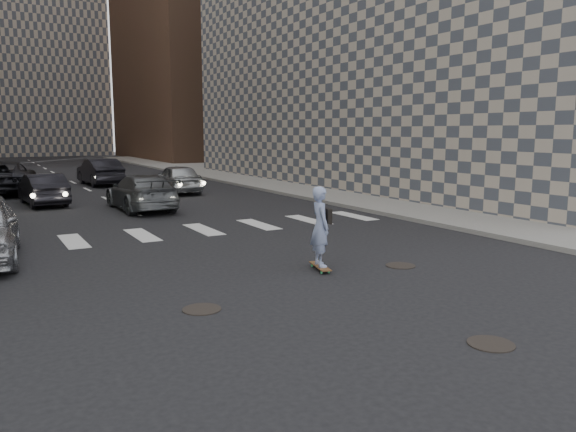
% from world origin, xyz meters
% --- Properties ---
extents(ground, '(160.00, 160.00, 0.00)m').
position_xyz_m(ground, '(0.00, 0.00, 0.00)').
color(ground, black).
rests_on(ground, ground).
extents(sidewalk_right, '(13.00, 80.00, 0.15)m').
position_xyz_m(sidewalk_right, '(14.50, 20.00, 0.07)').
color(sidewalk_right, gray).
rests_on(sidewalk_right, ground).
extents(tower_right, '(18.00, 24.00, 36.00)m').
position_xyz_m(tower_right, '(20.00, 55.00, 18.00)').
color(tower_right, brown).
rests_on(tower_right, ground).
extents(manhole_a, '(0.70, 0.70, 0.02)m').
position_xyz_m(manhole_a, '(1.20, -2.50, 0.01)').
color(manhole_a, black).
rests_on(manhole_a, ground).
extents(manhole_b, '(0.70, 0.70, 0.02)m').
position_xyz_m(manhole_b, '(-2.00, 1.20, 0.01)').
color(manhole_b, black).
rests_on(manhole_b, ground).
extents(manhole_c, '(0.70, 0.70, 0.02)m').
position_xyz_m(manhole_c, '(3.30, 2.00, 0.01)').
color(manhole_c, black).
rests_on(manhole_c, ground).
extents(skateboarder, '(0.59, 1.00, 1.94)m').
position_xyz_m(skateboarder, '(1.43, 2.61, 1.02)').
color(skateboarder, brown).
rests_on(skateboarder, ground).
extents(traffic_car_a, '(1.77, 4.25, 1.37)m').
position_xyz_m(traffic_car_a, '(-2.81, 18.21, 0.68)').
color(traffic_car_a, black).
rests_on(traffic_car_a, ground).
extents(traffic_car_b, '(2.07, 4.95, 1.43)m').
position_xyz_m(traffic_car_b, '(0.50, 14.63, 0.71)').
color(traffic_car_b, '#54585B').
rests_on(traffic_car_b, ground).
extents(traffic_car_c, '(3.47, 6.21, 1.64)m').
position_xyz_m(traffic_car_c, '(-4.00, 23.75, 0.82)').
color(traffic_car_c, black).
rests_on(traffic_car_c, ground).
extents(traffic_car_d, '(1.98, 4.44, 1.48)m').
position_xyz_m(traffic_car_d, '(3.80, 20.00, 0.74)').
color(traffic_car_d, '#A4A8AB').
rests_on(traffic_car_d, ground).
extents(traffic_car_e, '(1.97, 4.84, 1.56)m').
position_xyz_m(traffic_car_e, '(1.15, 26.35, 0.78)').
color(traffic_car_e, black).
rests_on(traffic_car_e, ground).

